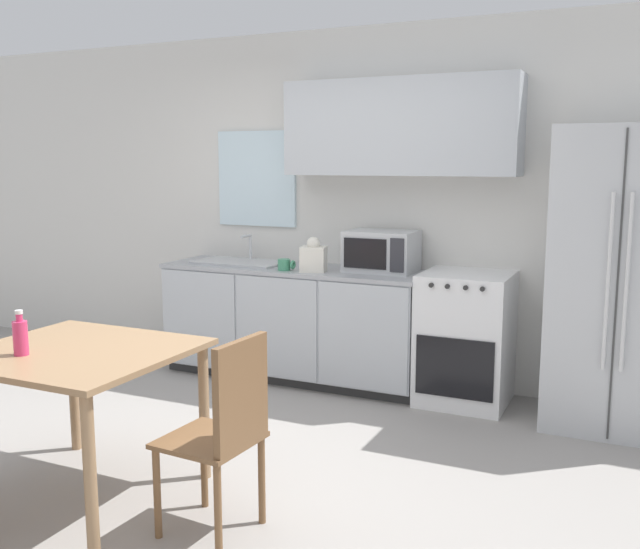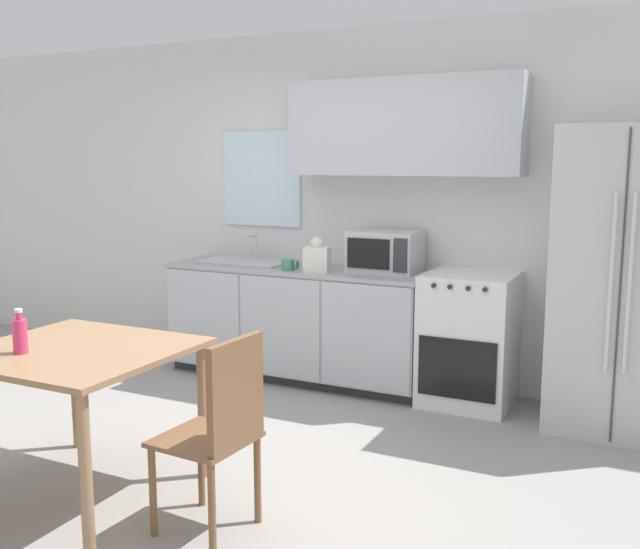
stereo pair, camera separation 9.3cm
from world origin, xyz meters
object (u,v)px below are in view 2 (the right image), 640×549
refrigerator (624,281)px  coffee_mug (289,265)px  microwave (385,251)px  drink_bottle (20,335)px  oven_range (469,339)px  dining_chair_side (221,423)px  dining_table (77,368)px

refrigerator → coffee_mug: bearing=-176.7°
microwave → drink_bottle: microwave is taller
oven_range → refrigerator: refrigerator is taller
oven_range → dining_chair_side: size_ratio=1.00×
refrigerator → dining_table: bearing=-137.7°
oven_range → microwave: size_ratio=1.83×
microwave → dining_table: size_ratio=0.49×
microwave → drink_bottle: bearing=-110.3°
oven_range → refrigerator: bearing=-2.9°
dining_table → drink_bottle: (-0.16, -0.19, 0.20)m
dining_chair_side → drink_bottle: bearing=102.2°
coffee_mug → oven_range: bearing=7.8°
microwave → drink_bottle: (-0.93, -2.52, -0.18)m
oven_range → dining_table: 2.67m
oven_range → dining_table: oven_range is taller
dining_chair_side → drink_bottle: drink_bottle is taller
refrigerator → dining_chair_side: (-1.51, -2.23, -0.42)m
dining_table → dining_chair_side: 0.91m
oven_range → drink_bottle: bearing=-123.3°
dining_table → coffee_mug: bearing=87.3°
dining_chair_side → refrigerator: bearing=-30.2°
coffee_mug → dining_table: coffee_mug is taller
microwave → coffee_mug: bearing=-158.4°
oven_range → dining_chair_side: 2.34m
dining_table → drink_bottle: size_ratio=4.69×
refrigerator → dining_chair_side: size_ratio=2.06×
refrigerator → drink_bottle: (-2.57, -2.39, -0.10)m
coffee_mug → drink_bottle: (-0.26, -2.25, -0.07)m
refrigerator → drink_bottle: 3.51m
drink_bottle → dining_table: bearing=49.7°
coffee_mug → dining_chair_side: (0.80, -2.10, -0.39)m
microwave → dining_chair_side: (0.13, -2.36, -0.50)m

